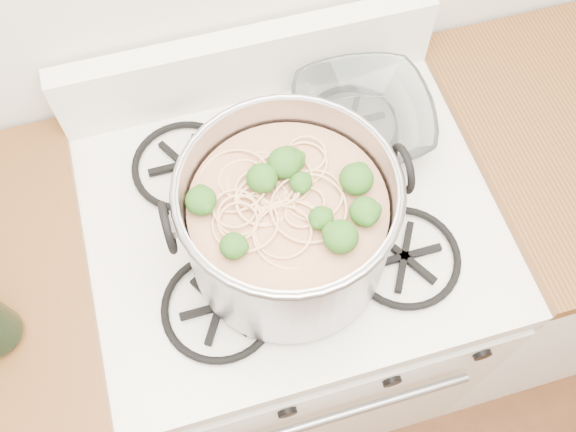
{
  "coord_description": "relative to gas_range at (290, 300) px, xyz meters",
  "views": [
    {
      "loc": [
        -0.16,
        0.72,
        1.96
      ],
      "look_at": [
        -0.03,
        1.18,
        1.06
      ],
      "focal_mm": 40.0,
      "sensor_mm": 36.0,
      "label": 1
    }
  ],
  "objects": [
    {
      "name": "stock_pot",
      "position": [
        -0.03,
        -0.08,
        0.6
      ],
      "size": [
        0.38,
        0.35,
        0.24
      ],
      "color": "#9999A1",
      "rests_on": "gas_range"
    },
    {
      "name": "glass_bowl",
      "position": [
        0.18,
        0.14,
        0.5
      ],
      "size": [
        0.12,
        0.12,
        0.03
      ],
      "primitive_type": "imported",
      "rotation": [
        0.0,
        0.0,
        -0.1
      ],
      "color": "white",
      "rests_on": "gas_range"
    },
    {
      "name": "counter_left",
      "position": [
        -0.51,
        0.0,
        0.02
      ],
      "size": [
        0.25,
        0.65,
        0.92
      ],
      "color": "silver",
      "rests_on": "ground"
    },
    {
      "name": "gas_range",
      "position": [
        0.0,
        0.0,
        0.0
      ],
      "size": [
        0.76,
        0.66,
        0.92
      ],
      "color": "white",
      "rests_on": "ground"
    },
    {
      "name": "spatula",
      "position": [
        0.0,
        0.05,
        0.5
      ],
      "size": [
        0.3,
        0.32,
        0.02
      ],
      "primitive_type": null,
      "rotation": [
        0.0,
        0.0,
        -0.04
      ],
      "color": "black",
      "rests_on": "gas_range"
    }
  ]
}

